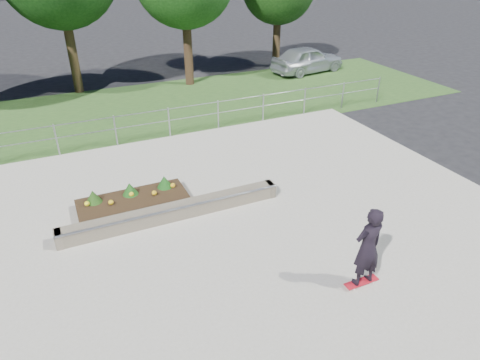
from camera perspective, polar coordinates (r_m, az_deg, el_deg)
name	(u,v)px	position (r m, az deg, el deg)	size (l,w,h in m)	color
ground	(258,248)	(10.63, 2.42, -9.00)	(120.00, 120.00, 0.00)	black
grass_verge	(148,109)	(19.93, -12.15, 9.19)	(30.00, 8.00, 0.02)	#2B4D1F
concrete_slab	(258,247)	(10.61, 2.42, -8.87)	(15.00, 15.00, 0.06)	#A6A193
fence	(169,119)	(16.47, -9.47, 8.06)	(20.06, 0.06, 1.20)	gray
grind_ledge	(174,211)	(11.59, -8.77, -4.17)	(6.00, 0.44, 0.43)	brown
planter_bed	(132,200)	(12.38, -14.14, -2.54)	(3.00, 1.20, 0.61)	black
skateboarder	(368,247)	(9.28, 16.66, -8.60)	(0.80, 0.47, 1.94)	silver
parked_car	(307,59)	(25.72, 8.99, 15.61)	(1.77, 4.40, 1.50)	#B7BEC2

